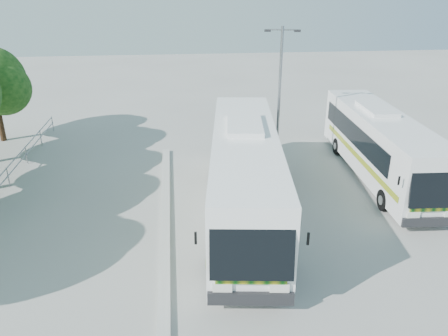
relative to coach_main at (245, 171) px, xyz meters
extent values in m
plane|color=#A1A19C|center=(-1.13, -1.92, -1.98)|extent=(100.00, 100.00, 0.00)
cube|color=#B2B2AD|center=(-3.43, 0.08, -1.90)|extent=(0.40, 16.00, 0.15)
cylinder|color=gray|center=(-11.13, 12.08, -1.48)|extent=(0.06, 0.06, 1.00)
cylinder|color=#382314|center=(-13.83, 11.38, -0.59)|extent=(0.36, 0.36, 2.77)
sphere|color=#0F360E|center=(-13.07, 10.88, 1.49)|extent=(3.28, 3.28, 3.28)
cube|color=white|center=(0.01, 0.03, 0.01)|extent=(4.26, 12.96, 3.23)
cube|color=black|center=(-0.82, -6.31, 0.41)|extent=(2.48, 0.79, 2.06)
cube|color=black|center=(-1.25, 0.84, 0.41)|extent=(1.36, 10.10, 1.17)
cube|color=black|center=(1.42, 0.49, 0.41)|extent=(1.36, 10.10, 1.17)
cube|color=#0B5111|center=(-1.38, -0.11, -0.60)|extent=(1.45, 10.94, 0.30)
cylinder|color=black|center=(-1.71, -3.91, -1.45)|extent=(0.45, 1.09, 1.06)
cylinder|color=black|center=(0.66, -4.22, -1.45)|extent=(0.45, 1.09, 1.06)
cylinder|color=black|center=(-0.72, 3.76, -1.45)|extent=(0.45, 1.09, 1.06)
cylinder|color=black|center=(1.66, 3.45, -1.45)|extent=(0.45, 1.09, 1.06)
cube|color=silver|center=(7.49, 3.22, -0.18)|extent=(3.11, 11.61, 2.92)
cube|color=black|center=(7.13, -2.54, 0.18)|extent=(2.22, 0.57, 1.86)
cube|color=black|center=(6.31, 3.86, 0.18)|extent=(0.62, 9.17, 1.05)
cube|color=black|center=(8.74, 3.71, 0.18)|extent=(0.62, 9.17, 1.05)
cube|color=#0B4D16|center=(6.25, 3.01, -0.73)|extent=(0.65, 9.93, 0.27)
cylinder|color=black|center=(6.18, -0.44, -1.50)|extent=(0.35, 0.97, 0.96)
cylinder|color=black|center=(8.33, -0.58, -1.50)|extent=(0.35, 0.97, 0.96)
cylinder|color=black|center=(6.61, 6.53, -1.50)|extent=(0.35, 0.97, 0.96)
cylinder|color=black|center=(8.77, 6.39, -1.50)|extent=(0.35, 0.97, 0.96)
cylinder|color=gray|center=(2.68, 5.42, 1.71)|extent=(0.17, 0.17, 7.37)
cylinder|color=gray|center=(2.68, 5.42, 5.21)|extent=(1.46, 0.36, 0.07)
cube|color=black|center=(1.96, 5.56, 5.16)|extent=(0.35, 0.23, 0.11)
cube|color=black|center=(3.40, 5.28, 5.16)|extent=(0.35, 0.23, 0.11)
camera|label=1|loc=(-2.84, -16.68, 7.26)|focal=35.00mm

